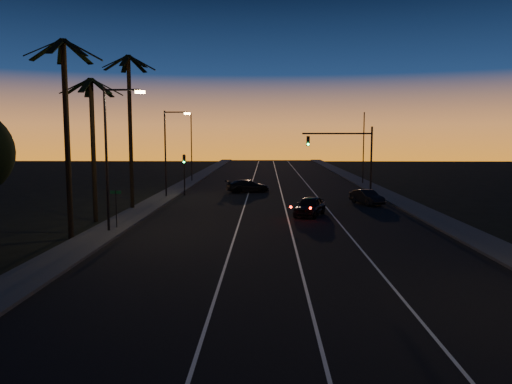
{
  "coord_description": "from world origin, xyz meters",
  "views": [
    {
      "loc": [
        -1.07,
        -10.67,
        6.05
      ],
      "look_at": [
        -1.76,
        21.15,
        2.47
      ],
      "focal_mm": 35.0,
      "sensor_mm": 36.0,
      "label": 1
    }
  ],
  "objects_px": {
    "signal_mast": "(348,149)",
    "right_car": "(367,197)",
    "lead_car": "(310,206)",
    "cross_car": "(248,186)"
  },
  "relations": [
    {
      "from": "lead_car",
      "to": "right_car",
      "type": "xyz_separation_m",
      "value": [
        5.59,
        6.34,
        -0.08
      ]
    },
    {
      "from": "right_car",
      "to": "cross_car",
      "type": "bearing_deg",
      "value": 139.32
    },
    {
      "from": "signal_mast",
      "to": "cross_car",
      "type": "bearing_deg",
      "value": 164.85
    },
    {
      "from": "lead_car",
      "to": "cross_car",
      "type": "height_order",
      "value": "lead_car"
    },
    {
      "from": "cross_car",
      "to": "lead_car",
      "type": "bearing_deg",
      "value": -71.28
    },
    {
      "from": "signal_mast",
      "to": "lead_car",
      "type": "distance_m",
      "value": 14.44
    },
    {
      "from": "lead_car",
      "to": "right_car",
      "type": "height_order",
      "value": "lead_car"
    },
    {
      "from": "signal_mast",
      "to": "cross_car",
      "type": "relative_size",
      "value": 1.41
    },
    {
      "from": "lead_car",
      "to": "right_car",
      "type": "relative_size",
      "value": 1.21
    },
    {
      "from": "signal_mast",
      "to": "right_car",
      "type": "bearing_deg",
      "value": -84.15
    }
  ]
}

